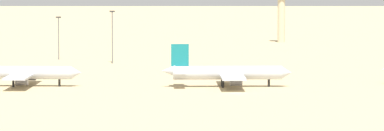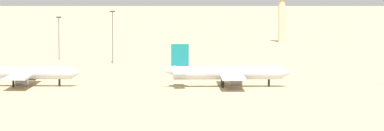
# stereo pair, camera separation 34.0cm
# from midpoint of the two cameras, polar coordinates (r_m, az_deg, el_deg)

# --- Properties ---
(ground) EXTENTS (4000.00, 4000.00, 0.00)m
(ground) POSITION_cam_midpoint_polar(r_m,az_deg,el_deg) (294.42, 2.25, -1.36)
(ground) COLOR tan
(parked_jet_white_2) EXTENTS (33.79, 28.50, 11.16)m
(parked_jet_white_2) POSITION_cam_midpoint_polar(r_m,az_deg,el_deg) (314.29, -8.47, -0.35)
(parked_jet_white_2) COLOR silver
(parked_jet_white_2) RESTS_ON ground
(parked_jet_teal_3) EXTENTS (34.76, 29.13, 11.50)m
(parked_jet_teal_3) POSITION_cam_midpoint_polar(r_m,az_deg,el_deg) (309.32, 1.72, -0.36)
(parked_jet_teal_3) COLOR silver
(parked_jet_teal_3) RESTS_ON ground
(control_tower) EXTENTS (5.20, 5.20, 25.06)m
(control_tower) POSITION_cam_midpoint_polar(r_m,az_deg,el_deg) (501.26, 4.44, 2.86)
(control_tower) COLOR #C6B793
(control_tower) RESTS_ON ground
(light_pole_west) EXTENTS (1.80, 0.50, 14.99)m
(light_pole_west) POSITION_cam_midpoint_polar(r_m,az_deg,el_deg) (405.94, -6.51, 1.51)
(light_pole_west) COLOR #59595E
(light_pole_west) RESTS_ON ground
(light_pole_east) EXTENTS (1.80, 0.50, 17.61)m
(light_pole_east) POSITION_cam_midpoint_polar(r_m,az_deg,el_deg) (387.35, -3.88, 1.58)
(light_pole_east) COLOR #59595E
(light_pole_east) RESTS_ON ground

